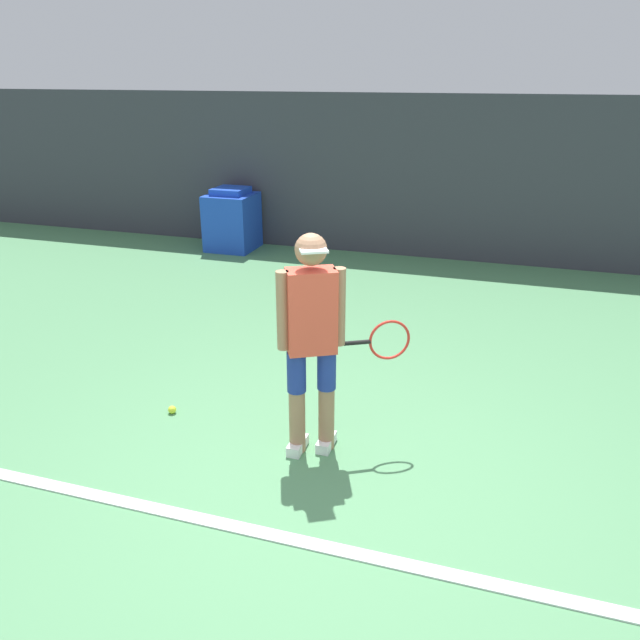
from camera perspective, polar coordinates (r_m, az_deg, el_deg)
ground_plane at (r=4.48m, az=-0.50°, el=-14.55°), size 24.00×24.00×0.00m
back_wall at (r=9.52m, az=10.85°, el=12.55°), size 24.00×0.10×2.37m
court_baseline at (r=4.03m, az=-3.29°, el=-19.27°), size 21.60×0.10×0.01m
tennis_player at (r=4.37m, az=-0.63°, el=-1.48°), size 0.86×0.54×1.66m
tennis_ball at (r=5.38m, az=-13.37°, el=-7.98°), size 0.07×0.07×0.07m
covered_chair at (r=10.08m, az=-8.03°, el=9.02°), size 0.71×0.74×0.97m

